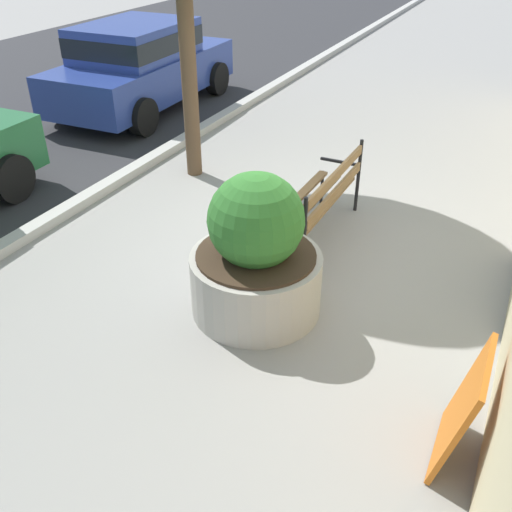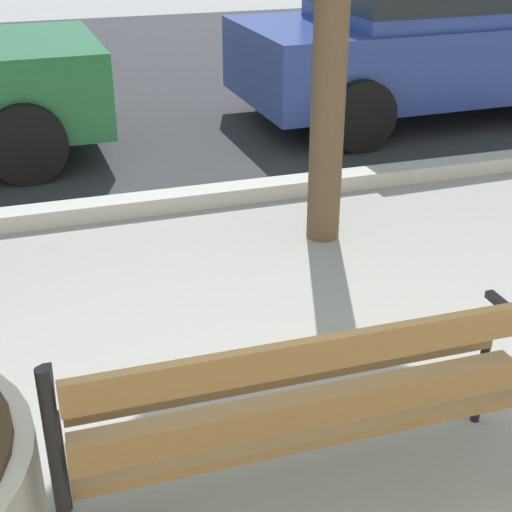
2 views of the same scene
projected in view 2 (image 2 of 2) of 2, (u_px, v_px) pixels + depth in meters
The scene contains 5 objects.
ground_plane at pixel (234, 495), 2.89m from camera, with size 80.00×80.00×0.00m, color gray.
street_surface at pixel (64, 76), 9.28m from camera, with size 60.00×9.00×0.01m, color #2D2D30.
curb_stone at pixel (120, 207), 5.34m from camera, with size 60.00×0.20×0.12m, color #B2AFA8.
park_bench at pixel (319, 397), 2.56m from camera, with size 1.81×0.55×0.95m.
parked_car_blue at pixel (440, 30), 7.39m from camera, with size 4.15×2.01×1.56m.
Camera 2 is at (-0.59, -2.10, 2.11)m, focal length 52.38 mm.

